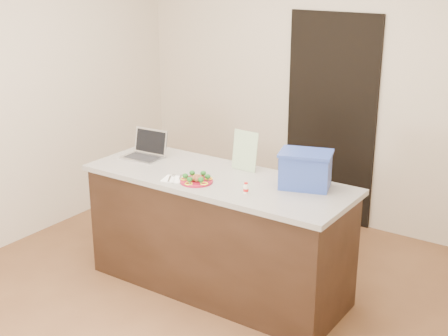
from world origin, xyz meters
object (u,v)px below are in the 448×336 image
Objects in this scene: plate at (197,181)px; yogurt_bottle at (246,189)px; blue_box at (305,169)px; island at (218,233)px; napkin at (173,179)px; laptop at (147,150)px; chair at (291,207)px.

yogurt_bottle reaches higher than plate.
island is at bearing 176.89° from blue_box.
napkin is at bearing -173.93° from yogurt_bottle.
island is at bearing 72.43° from plate.
blue_box is at bearing 0.64° from laptop.
plate is 0.73× the size of laptop.
island is 0.57m from napkin.
island is at bearing 154.63° from yogurt_bottle.
island is 0.92m from laptop.
napkin is 0.35× the size of blue_box.
chair is (-0.40, 0.57, -0.57)m from blue_box.
chair is (0.47, 0.97, -0.44)m from napkin.
blue_box reaches higher than chair.
laptop reaches higher than chair.
laptop is 0.77× the size of blue_box.
laptop is (-0.52, 0.30, 0.06)m from napkin.
plate is 0.28× the size of chair.
napkin is 1.17m from chair.
laptop is (-0.75, 0.07, 0.52)m from island.
yogurt_bottle is at bearing -76.00° from chair.
napkin is at bearing -109.31° from chair.
chair is (0.29, 0.93, -0.45)m from plate.
yogurt_bottle is 0.18× the size of blue_box.
island is 8.62× the size of plate.
blue_box is at bearing 50.24° from yogurt_bottle.
plate is 1.07m from chair.
yogurt_bottle reaches higher than napkin.
napkin is (-0.24, -0.23, 0.46)m from island.
chair is (-0.12, 0.91, -0.47)m from yogurt_bottle.
yogurt_bottle is at bearing 6.07° from napkin.
island is at bearing -8.73° from laptop.
island is 0.51m from plate.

